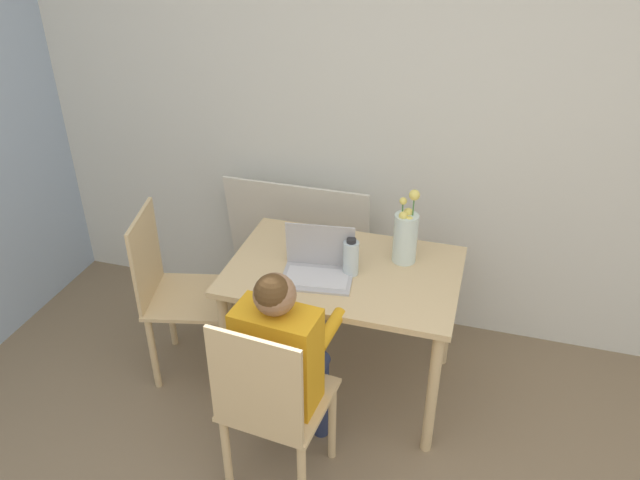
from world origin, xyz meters
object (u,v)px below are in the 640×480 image
Objects in this scene: chair_spare at (175,293)px; chair_occupied at (272,406)px; laptop at (318,264)px; flower_vase at (406,235)px; water_bottle at (351,257)px; person_seated at (283,352)px.

chair_occupied is at bearing -142.19° from chair_spare.
laptop is at bearing -85.55° from chair_occupied.
flower_vase is at bearing -107.95° from chair_occupied.
flower_vase is 0.29m from water_bottle.
flower_vase is (0.36, 0.73, 0.19)m from person_seated.
chair_occupied is 0.22m from person_seated.
laptop is (0.01, 0.62, 0.29)m from chair_occupied.
flower_vase reaches higher than chair_spare.
flower_vase is at bearing 39.87° from water_bottle.
chair_occupied is 2.47× the size of flower_vase.
chair_spare is 4.99× the size of water_bottle.
chair_occupied reaches higher than water_bottle.
person_seated is at bearing -90.00° from chair_occupied.
chair_spare is 0.91m from person_seated.
flower_vase is at bearing 25.41° from laptop.
laptop is 0.43m from flower_vase.
person_seated is 5.79× the size of water_bottle.
chair_spare is 0.86× the size of person_seated.
chair_spare is 2.65× the size of laptop.
person_seated is 0.59m from water_bottle.
person_seated is at bearing -104.16° from water_bottle.
chair_occupied and chair_spare have the same top height.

